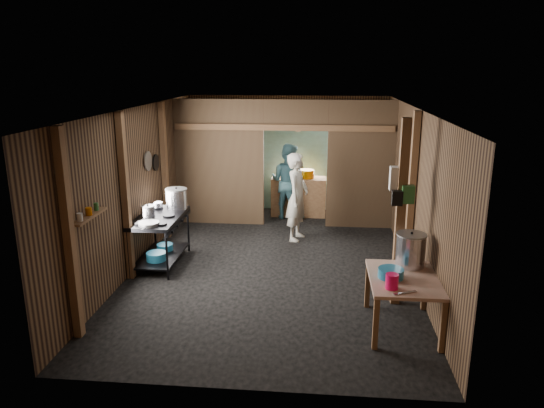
# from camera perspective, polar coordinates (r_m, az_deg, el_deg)

# --- Properties ---
(floor) EXTENTS (4.50, 7.00, 0.00)m
(floor) POSITION_cam_1_polar(r_m,az_deg,el_deg) (8.69, 0.12, -6.67)
(floor) COLOR black
(floor) RESTS_ON ground
(ceiling) EXTENTS (4.50, 7.00, 0.00)m
(ceiling) POSITION_cam_1_polar(r_m,az_deg,el_deg) (8.08, 0.14, 10.69)
(ceiling) COLOR #353433
(ceiling) RESTS_ON ground
(wall_back) EXTENTS (4.50, 0.00, 2.60)m
(wall_back) POSITION_cam_1_polar(r_m,az_deg,el_deg) (11.71, 1.71, 5.71)
(wall_back) COLOR brown
(wall_back) RESTS_ON ground
(wall_front) EXTENTS (4.50, 0.00, 2.60)m
(wall_front) POSITION_cam_1_polar(r_m,az_deg,el_deg) (4.98, -3.61, -7.77)
(wall_front) COLOR brown
(wall_front) RESTS_ON ground
(wall_left) EXTENTS (0.00, 7.00, 2.60)m
(wall_left) POSITION_cam_1_polar(r_m,az_deg,el_deg) (8.78, -14.66, 1.97)
(wall_left) COLOR brown
(wall_left) RESTS_ON ground
(wall_right) EXTENTS (0.00, 7.00, 2.60)m
(wall_right) POSITION_cam_1_polar(r_m,az_deg,el_deg) (8.39, 15.62, 1.29)
(wall_right) COLOR brown
(wall_right) RESTS_ON ground
(partition_left) EXTENTS (1.85, 0.10, 2.60)m
(partition_left) POSITION_cam_1_polar(r_m,az_deg,el_deg) (10.61, -5.93, 4.63)
(partition_left) COLOR brown
(partition_left) RESTS_ON floor
(partition_right) EXTENTS (1.35, 0.10, 2.60)m
(partition_right) POSITION_cam_1_polar(r_m,az_deg,el_deg) (10.44, 9.92, 4.31)
(partition_right) COLOR brown
(partition_right) RESTS_ON floor
(partition_header) EXTENTS (1.30, 0.10, 0.60)m
(partition_header) POSITION_cam_1_polar(r_m,az_deg,el_deg) (10.28, 2.69, 9.98)
(partition_header) COLOR brown
(partition_header) RESTS_ON wall_back
(turquoise_panel) EXTENTS (4.40, 0.06, 2.50)m
(turquoise_panel) POSITION_cam_1_polar(r_m,az_deg,el_deg) (11.66, 1.69, 5.42)
(turquoise_panel) COLOR #72B1AB
(turquoise_panel) RESTS_ON wall_back
(back_counter) EXTENTS (1.20, 0.50, 0.85)m
(back_counter) POSITION_cam_1_polar(r_m,az_deg,el_deg) (11.34, 3.01, 0.85)
(back_counter) COLOR olive
(back_counter) RESTS_ON floor
(wall_clock) EXTENTS (0.20, 0.03, 0.20)m
(wall_clock) POSITION_cam_1_polar(r_m,az_deg,el_deg) (11.51, 2.96, 8.54)
(wall_clock) COLOR silver
(wall_clock) RESTS_ON wall_back
(post_left_a) EXTENTS (0.10, 0.12, 2.60)m
(post_left_a) POSITION_cam_1_polar(r_m,az_deg,el_deg) (6.46, -21.81, -3.40)
(post_left_a) COLOR olive
(post_left_a) RESTS_ON floor
(post_left_b) EXTENTS (0.10, 0.12, 2.60)m
(post_left_b) POSITION_cam_1_polar(r_m,az_deg,el_deg) (8.03, -16.10, 0.64)
(post_left_b) COLOR olive
(post_left_b) RESTS_ON floor
(post_left_c) EXTENTS (0.10, 0.12, 2.60)m
(post_left_c) POSITION_cam_1_polar(r_m,az_deg,el_deg) (9.87, -11.95, 3.57)
(post_left_c) COLOR olive
(post_left_c) RESTS_ON floor
(post_right) EXTENTS (0.10, 0.12, 2.60)m
(post_right) POSITION_cam_1_polar(r_m,az_deg,el_deg) (8.19, 15.37, 0.97)
(post_right) COLOR olive
(post_right) RESTS_ON floor
(post_free) EXTENTS (0.12, 0.12, 2.60)m
(post_free) POSITION_cam_1_polar(r_m,az_deg,el_deg) (7.09, 14.20, -1.15)
(post_free) COLOR olive
(post_free) RESTS_ON floor
(cross_beam) EXTENTS (4.40, 0.12, 0.12)m
(cross_beam) POSITION_cam_1_polar(r_m,az_deg,el_deg) (10.27, 1.25, 8.59)
(cross_beam) COLOR olive
(cross_beam) RESTS_ON wall_left
(pan_lid_big) EXTENTS (0.03, 0.34, 0.34)m
(pan_lid_big) POSITION_cam_1_polar(r_m,az_deg,el_deg) (9.07, -13.72, 4.70)
(pan_lid_big) COLOR gray
(pan_lid_big) RESTS_ON wall_left
(pan_lid_small) EXTENTS (0.03, 0.30, 0.30)m
(pan_lid_small) POSITION_cam_1_polar(r_m,az_deg,el_deg) (9.46, -12.91, 4.56)
(pan_lid_small) COLOR black
(pan_lid_small) RESTS_ON wall_left
(wall_shelf) EXTENTS (0.14, 0.80, 0.03)m
(wall_shelf) POSITION_cam_1_polar(r_m,az_deg,el_deg) (6.84, -19.81, -1.31)
(wall_shelf) COLOR olive
(wall_shelf) RESTS_ON wall_left
(jar_white) EXTENTS (0.07, 0.07, 0.10)m
(jar_white) POSITION_cam_1_polar(r_m,az_deg,el_deg) (6.61, -20.76, -1.38)
(jar_white) COLOR silver
(jar_white) RESTS_ON wall_shelf
(jar_yellow) EXTENTS (0.08, 0.08, 0.10)m
(jar_yellow) POSITION_cam_1_polar(r_m,az_deg,el_deg) (6.83, -19.86, -0.78)
(jar_yellow) COLOR #C55F00
(jar_yellow) RESTS_ON wall_shelf
(jar_green) EXTENTS (0.06, 0.06, 0.10)m
(jar_green) POSITION_cam_1_polar(r_m,az_deg,el_deg) (7.02, -19.11, -0.29)
(jar_green) COLOR #2F7335
(jar_green) RESTS_ON wall_shelf
(bag_white) EXTENTS (0.22, 0.15, 0.32)m
(bag_white) POSITION_cam_1_polar(r_m,az_deg,el_deg) (7.04, 13.96, 2.80)
(bag_white) COLOR silver
(bag_white) RESTS_ON post_free
(bag_green) EXTENTS (0.16, 0.12, 0.24)m
(bag_green) POSITION_cam_1_polar(r_m,az_deg,el_deg) (6.97, 15.00, 1.07)
(bag_green) COLOR #2F7335
(bag_green) RESTS_ON post_free
(bag_black) EXTENTS (0.14, 0.10, 0.20)m
(bag_black) POSITION_cam_1_polar(r_m,az_deg,el_deg) (6.94, 13.86, 0.66)
(bag_black) COLOR black
(bag_black) RESTS_ON post_free
(gas_range) EXTENTS (0.73, 1.42, 0.84)m
(gas_range) POSITION_cam_1_polar(r_m,az_deg,el_deg) (8.73, -12.41, -3.99)
(gas_range) COLOR black
(gas_range) RESTS_ON floor
(prep_table) EXTENTS (0.85, 1.17, 0.69)m
(prep_table) POSITION_cam_1_polar(r_m,az_deg,el_deg) (6.76, 14.40, -10.66)
(prep_table) COLOR tan
(prep_table) RESTS_ON floor
(stove_pot_large) EXTENTS (0.44, 0.44, 0.38)m
(stove_pot_large) POSITION_cam_1_polar(r_m,az_deg,el_deg) (8.96, -10.64, 0.54)
(stove_pot_large) COLOR silver
(stove_pot_large) RESTS_ON gas_range
(stove_pot_med) EXTENTS (0.27, 0.27, 0.20)m
(stove_pot_med) POSITION_cam_1_polar(r_m,az_deg,el_deg) (8.60, -13.74, -0.85)
(stove_pot_med) COLOR silver
(stove_pot_med) RESTS_ON gas_range
(stove_saucepan) EXTENTS (0.21, 0.21, 0.11)m
(stove_saucepan) POSITION_cam_1_polar(r_m,az_deg,el_deg) (9.06, -12.73, -0.15)
(stove_saucepan) COLOR silver
(stove_saucepan) RESTS_ON gas_range
(frying_pan) EXTENTS (0.35, 0.56, 0.07)m
(frying_pan) POSITION_cam_1_polar(r_m,az_deg,el_deg) (8.14, -13.63, -2.16)
(frying_pan) COLOR gray
(frying_pan) RESTS_ON gas_range
(blue_tub_front) EXTENTS (0.33, 0.33, 0.13)m
(blue_tub_front) POSITION_cam_1_polar(r_m,az_deg,el_deg) (8.57, -12.84, -5.74)
(blue_tub_front) COLOR teal
(blue_tub_front) RESTS_ON gas_range
(blue_tub_back) EXTENTS (0.28, 0.28, 0.11)m
(blue_tub_back) POSITION_cam_1_polar(r_m,az_deg,el_deg) (8.99, -11.92, -4.75)
(blue_tub_back) COLOR teal
(blue_tub_back) RESTS_ON gas_range
(stock_pot) EXTENTS (0.42, 0.42, 0.47)m
(stock_pot) POSITION_cam_1_polar(r_m,az_deg,el_deg) (6.92, 15.27, -5.07)
(stock_pot) COLOR silver
(stock_pot) RESTS_ON prep_table
(wash_basin) EXTENTS (0.37, 0.37, 0.12)m
(wash_basin) POSITION_cam_1_polar(r_m,az_deg,el_deg) (6.54, 13.19, -7.55)
(wash_basin) COLOR teal
(wash_basin) RESTS_ON prep_table
(pink_bucket) EXTENTS (0.18, 0.18, 0.18)m
(pink_bucket) POSITION_cam_1_polar(r_m,az_deg,el_deg) (6.23, 13.31, -8.45)
(pink_bucket) COLOR #FC0C58
(pink_bucket) RESTS_ON prep_table
(knife) EXTENTS (0.29, 0.15, 0.01)m
(knife) POSITION_cam_1_polar(r_m,az_deg,el_deg) (6.18, 14.68, -9.60)
(knife) COLOR silver
(knife) RESTS_ON prep_table
(yellow_tub) EXTENTS (0.33, 0.33, 0.18)m
(yellow_tub) POSITION_cam_1_polar(r_m,az_deg,el_deg) (11.22, 3.90, 3.39)
(yellow_tub) COLOR #C55F00
(yellow_tub) RESTS_ON back_counter
(red_cup) EXTENTS (0.12, 0.12, 0.14)m
(red_cup) POSITION_cam_1_polar(r_m,az_deg,el_deg) (11.24, 1.28, 3.35)
(red_cup) COLOR red
(red_cup) RESTS_ON back_counter
(cook) EXTENTS (0.55, 0.69, 1.68)m
(cook) POSITION_cam_1_polar(r_m,az_deg,el_deg) (9.63, 2.85, 0.79)
(cook) COLOR silver
(cook) RESTS_ON floor
(worker_back) EXTENTS (0.98, 0.89, 1.64)m
(worker_back) POSITION_cam_1_polar(r_m,az_deg,el_deg) (11.02, 1.79, 2.56)
(worker_back) COLOR #39646E
(worker_back) RESTS_ON floor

